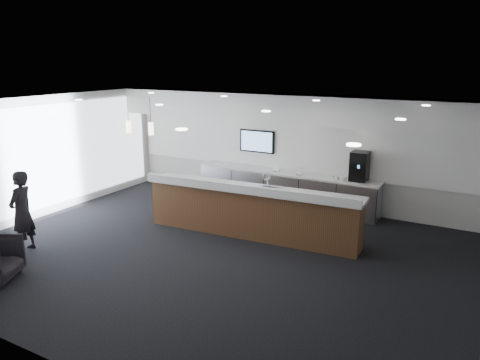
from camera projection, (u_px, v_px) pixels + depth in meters
The scene contains 22 objects.
ground at pixel (212, 253), 9.58m from camera, with size 10.00×10.00×0.00m, color black.
ceiling at pixel (209, 106), 8.82m from camera, with size 10.00×8.00×0.02m, color black.
back_wall at pixel (291, 149), 12.57m from camera, with size 10.00×0.02×3.00m, color silver.
left_wall at pixel (41, 157), 11.58m from camera, with size 0.02×8.00×3.00m, color silver.
soffit_bulkhead at pixel (286, 108), 11.90m from camera, with size 10.00×0.90×0.70m, color white.
alcove_panel at pixel (291, 146), 12.52m from camera, with size 9.80×0.06×1.40m, color white.
window_blinds_wall at pixel (42, 157), 11.56m from camera, with size 0.04×7.36×2.55m, color silver.
back_credenza at pixel (285, 189), 12.52m from camera, with size 5.06×0.66×0.95m.
wall_tv at pixel (257, 141), 12.93m from camera, with size 1.05×0.08×0.62m.
pendant_left at pixel (142, 131), 10.83m from camera, with size 0.12×0.12×0.30m, color beige.
pendant_right at pixel (119, 128), 11.16m from camera, with size 0.12×0.12×0.30m, color beige.
ceiling_can_lights at pixel (209, 108), 8.83m from camera, with size 7.00×5.00×0.02m, color white, non-canonical shape.
service_counter at pixel (251, 211), 10.43m from camera, with size 5.01×1.17×1.49m.
coffee_machine at pixel (360, 166), 11.45m from camera, with size 0.43×0.55×0.73m.
info_sign_left at pixel (276, 167), 12.43m from camera, with size 0.16×0.02×0.22m, color white.
info_sign_right at pixel (299, 171), 12.05m from camera, with size 0.17×0.02×0.23m, color white.
lounge_guest at pixel (22, 212), 9.49m from camera, with size 0.62×0.41×1.70m, color black.
cup_0 at pixel (354, 180), 11.40m from camera, with size 0.10×0.10×0.09m, color white.
cup_1 at pixel (349, 179), 11.47m from camera, with size 0.10×0.10×0.09m, color white.
cup_2 at pixel (343, 179), 11.53m from camera, with size 0.10×0.10×0.09m, color white.
cup_3 at pixel (338, 178), 11.60m from camera, with size 0.10×0.10×0.09m, color white.
cup_4 at pixel (332, 177), 11.67m from camera, with size 0.10×0.10×0.09m, color white.
Camera 1 is at (4.88, -7.45, 3.88)m, focal length 35.00 mm.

